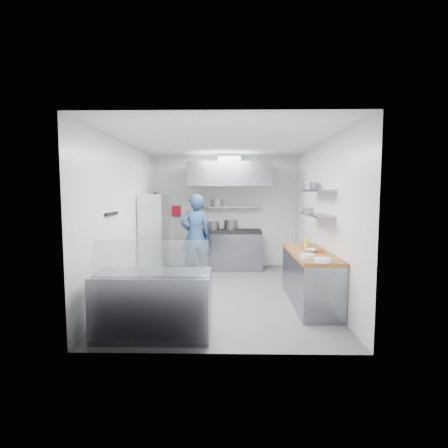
{
  "coord_description": "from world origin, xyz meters",
  "views": [
    {
      "loc": [
        0.13,
        -6.44,
        1.9
      ],
      "look_at": [
        0.0,
        0.6,
        1.25
      ],
      "focal_mm": 28.0,
      "sensor_mm": 36.0,
      "label": 1
    }
  ],
  "objects_px": {
    "gas_range": "(229,251)",
    "wire_rack": "(154,237)",
    "chef": "(195,236)",
    "display_case": "(153,305)"
  },
  "relations": [
    {
      "from": "chef",
      "to": "display_case",
      "type": "relative_size",
      "value": 1.23
    },
    {
      "from": "gas_range",
      "to": "chef",
      "type": "height_order",
      "value": "chef"
    },
    {
      "from": "wire_rack",
      "to": "chef",
      "type": "bearing_deg",
      "value": 8.16
    },
    {
      "from": "chef",
      "to": "wire_rack",
      "type": "xyz_separation_m",
      "value": [
        -0.88,
        -0.13,
        -0.0
      ]
    },
    {
      "from": "gas_range",
      "to": "chef",
      "type": "bearing_deg",
      "value": -129.89
    },
    {
      "from": "gas_range",
      "to": "display_case",
      "type": "distance_m",
      "value": 4.22
    },
    {
      "from": "wire_rack",
      "to": "gas_range",
      "type": "bearing_deg",
      "value": 32.03
    },
    {
      "from": "gas_range",
      "to": "display_case",
      "type": "height_order",
      "value": "gas_range"
    },
    {
      "from": "gas_range",
      "to": "display_case",
      "type": "bearing_deg",
      "value": -103.47
    },
    {
      "from": "gas_range",
      "to": "wire_rack",
      "type": "height_order",
      "value": "wire_rack"
    }
  ]
}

